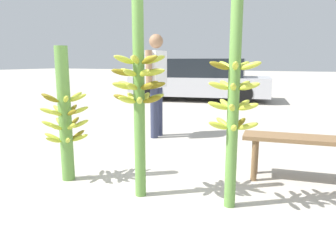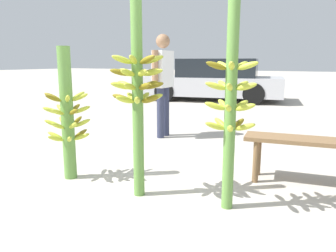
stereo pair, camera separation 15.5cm
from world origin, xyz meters
name	(u,v)px [view 1 (the left image)]	position (x,y,z in m)	size (l,w,h in m)	color
ground_plane	(122,204)	(0.00, 0.00, 0.00)	(80.00, 80.00, 0.00)	#B2AA9E
banana_stalk_left	(65,116)	(-0.83, 0.27, 0.66)	(0.46, 0.47, 1.34)	#5B8C3D
banana_stalk_center	(139,92)	(0.04, 0.24, 0.93)	(0.47, 0.47, 1.68)	#5B8C3D
banana_stalk_right	(233,104)	(0.83, 0.37, 0.86)	(0.40, 0.41, 1.67)	#5B8C3D
vendor_person	(156,77)	(-0.92, 2.38, 0.96)	(0.21, 0.60, 1.60)	#2D334C
market_bench	(316,145)	(1.43, 1.26, 0.38)	(1.42, 0.52, 0.46)	brown
parked_car	(202,80)	(-2.02, 7.53, 0.61)	(4.45, 2.58, 1.26)	#B7B7BC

